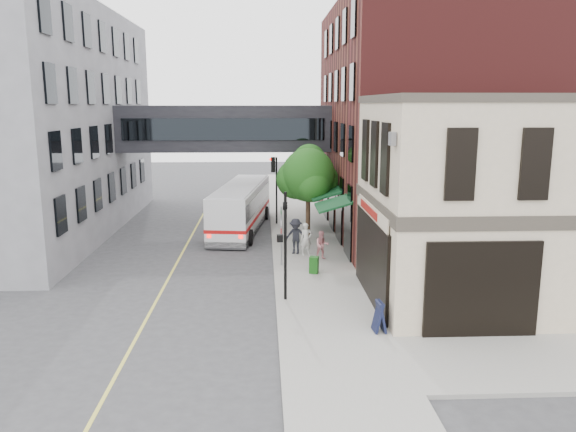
{
  "coord_description": "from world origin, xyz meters",
  "views": [
    {
      "loc": [
        -0.47,
        -20.12,
        8.1
      ],
      "look_at": [
        0.57,
        3.5,
        3.37
      ],
      "focal_mm": 35.0,
      "sensor_mm": 36.0,
      "label": 1
    }
  ],
  "objects": [
    {
      "name": "lane_marking",
      "position": [
        -5.0,
        10.0,
        0.01
      ],
      "size": [
        0.12,
        40.0,
        0.01
      ],
      "primitive_type": "cube",
      "color": "#D8CC4C",
      "rests_on": "ground"
    },
    {
      "name": "street_sign_pole",
      "position": [
        0.39,
        7.0,
        1.93
      ],
      "size": [
        0.08,
        0.75,
        3.0
      ],
      "color": "gray",
      "rests_on": "sidewalk_main"
    },
    {
      "name": "pedestrian_a",
      "position": [
        1.78,
        8.91,
        1.02
      ],
      "size": [
        0.73,
        0.59,
        1.74
      ],
      "primitive_type": "imported",
      "rotation": [
        0.0,
        0.0,
        0.3
      ],
      "color": "silver",
      "rests_on": "sidewalk_main"
    },
    {
      "name": "traffic_signal_near",
      "position": [
        0.37,
        2.0,
        2.98
      ],
      "size": [
        0.44,
        0.22,
        4.6
      ],
      "color": "black",
      "rests_on": "sidewalk_main"
    },
    {
      "name": "newspaper_box",
      "position": [
        1.91,
        5.59,
        0.55
      ],
      "size": [
        0.5,
        0.47,
        0.81
      ],
      "primitive_type": "cube",
      "rotation": [
        0.0,
        0.0,
        -0.32
      ],
      "color": "#144F12",
      "rests_on": "sidewalk_main"
    },
    {
      "name": "corner_building",
      "position": [
        8.97,
        2.0,
        4.21
      ],
      "size": [
        10.19,
        8.12,
        8.45
      ],
      "color": "#BFB092",
      "rests_on": "ground"
    },
    {
      "name": "sandwich_board",
      "position": [
        3.6,
        -1.5,
        0.71
      ],
      "size": [
        0.45,
        0.65,
        1.11
      ],
      "primitive_type": "cube",
      "rotation": [
        0.0,
        0.0,
        0.08
      ],
      "color": "black",
      "rests_on": "sidewalk_main"
    },
    {
      "name": "street_tree",
      "position": [
        2.19,
        13.22,
        3.91
      ],
      "size": [
        3.8,
        3.2,
        5.6
      ],
      "color": "#382619",
      "rests_on": "sidewalk_main"
    },
    {
      "name": "traffic_signal_far",
      "position": [
        0.26,
        17.0,
        3.34
      ],
      "size": [
        0.53,
        0.28,
        4.5
      ],
      "color": "black",
      "rests_on": "sidewalk_main"
    },
    {
      "name": "pedestrian_b",
      "position": [
        2.54,
        8.05,
        0.9
      ],
      "size": [
        0.76,
        0.61,
        1.5
      ],
      "primitive_type": "imported",
      "rotation": [
        0.0,
        0.0,
        0.06
      ],
      "color": "pink",
      "rests_on": "sidewalk_main"
    },
    {
      "name": "sidewalk_main",
      "position": [
        2.0,
        14.0,
        0.07
      ],
      "size": [
        4.0,
        60.0,
        0.15
      ],
      "primitive_type": "cube",
      "color": "gray",
      "rests_on": "ground"
    },
    {
      "name": "brick_building",
      "position": [
        9.98,
        15.0,
        6.99
      ],
      "size": [
        13.76,
        18.0,
        14.0
      ],
      "color": "#501A19",
      "rests_on": "ground"
    },
    {
      "name": "bus",
      "position": [
        -1.95,
        15.79,
        1.63
      ],
      "size": [
        3.8,
        11.06,
        2.92
      ],
      "color": "silver",
      "rests_on": "ground"
    },
    {
      "name": "pedestrian_c",
      "position": [
        1.24,
        9.2,
        1.11
      ],
      "size": [
        1.39,
        1.03,
        1.92
      ],
      "primitive_type": "imported",
      "rotation": [
        0.0,
        0.0,
        -0.28
      ],
      "color": "black",
      "rests_on": "sidewalk_main"
    },
    {
      "name": "ground",
      "position": [
        0.0,
        0.0,
        0.0
      ],
      "size": [
        120.0,
        120.0,
        0.0
      ],
      "primitive_type": "plane",
      "color": "#38383A",
      "rests_on": "ground"
    },
    {
      "name": "skyway_bridge",
      "position": [
        -3.0,
        18.0,
        6.5
      ],
      "size": [
        14.0,
        3.18,
        3.0
      ],
      "color": "black",
      "rests_on": "ground"
    }
  ]
}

